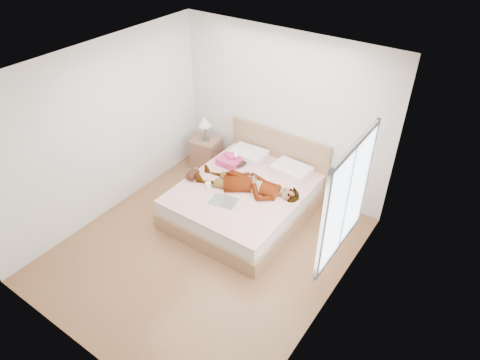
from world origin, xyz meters
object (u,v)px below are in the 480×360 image
at_px(phone, 236,154).
at_px(plush_toy, 192,175).
at_px(woman, 248,182).
at_px(coffee_mug, 208,186).
at_px(magazine, 223,201).
at_px(towel, 230,160).
at_px(bed, 247,197).
at_px(nightstand, 206,151).

height_order(phone, plush_toy, phone).
bearing_deg(plush_toy, woman, 19.32).
xyz_separation_m(woman, phone, (-0.50, 0.40, 0.09)).
distance_m(phone, coffee_mug, 0.77).
xyz_separation_m(phone, magazine, (0.40, -0.88, -0.19)).
relative_size(phone, coffee_mug, 0.78).
bearing_deg(woman, towel, -133.94).
height_order(towel, plush_toy, towel).
bearing_deg(phone, bed, -50.96).
xyz_separation_m(towel, nightstand, (-0.75, 0.32, -0.26)).
bearing_deg(coffee_mug, woman, 36.72).
height_order(woman, towel, woman).
bearing_deg(woman, phone, -141.85).
relative_size(coffee_mug, nightstand, 0.14).
bearing_deg(phone, magazine, -78.95).
distance_m(phone, bed, 0.70).
bearing_deg(plush_toy, bed, 24.49).
height_order(magazine, coffee_mug, coffee_mug).
xyz_separation_m(bed, nightstand, (-1.30, 0.62, 0.05)).
xyz_separation_m(magazine, coffee_mug, (-0.37, 0.13, 0.04)).
bearing_deg(phone, towel, -173.27).
height_order(towel, magazine, towel).
bearing_deg(plush_toy, coffee_mug, -9.76).
relative_size(woman, plush_toy, 6.19).
relative_size(plush_toy, nightstand, 0.26).
height_order(woman, bed, bed).
bearing_deg(phone, nightstand, 148.56).
bearing_deg(coffee_mug, plush_toy, 170.24).
relative_size(towel, magazine, 0.75).
relative_size(bed, magazine, 4.41).
xyz_separation_m(phone, coffee_mug, (0.03, -0.75, -0.15)).
bearing_deg(towel, woman, -30.75).
distance_m(woman, coffee_mug, 0.59).
distance_m(bed, plush_toy, 0.90).
height_order(bed, coffee_mug, bed).
height_order(woman, phone, phone).
bearing_deg(magazine, towel, 120.87).
bearing_deg(nightstand, magazine, -42.87).
relative_size(woman, coffee_mug, 11.71).
xyz_separation_m(towel, plush_toy, (-0.22, -0.65, -0.00)).
height_order(bed, plush_toy, bed).
xyz_separation_m(woman, magazine, (-0.10, -0.48, -0.10)).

